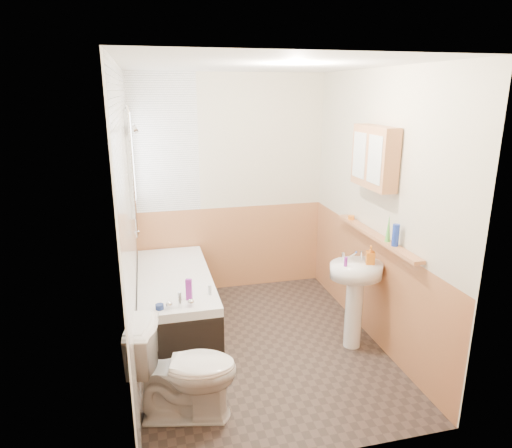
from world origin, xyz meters
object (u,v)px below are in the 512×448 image
object	(u,v)px
toilet	(185,370)
medicine_cabinet	(374,157)
pine_shelf	(375,236)
bathtub	(176,300)
sink	(355,288)

from	to	relation	value
toilet	medicine_cabinet	distance (m)	2.36
pine_shelf	medicine_cabinet	bearing A→B (deg)	110.50
bathtub	toilet	size ratio (longest dim) A/B	2.14
bathtub	pine_shelf	bearing A→B (deg)	-21.14
sink	toilet	bearing A→B (deg)	-160.22
toilet	pine_shelf	size ratio (longest dim) A/B	0.55
bathtub	pine_shelf	distance (m)	2.04
toilet	sink	bearing A→B (deg)	-57.64
toilet	medicine_cabinet	world-z (taller)	medicine_cabinet
bathtub	toilet	distance (m)	1.34
pine_shelf	medicine_cabinet	distance (m)	0.71
sink	pine_shelf	world-z (taller)	pine_shelf
medicine_cabinet	toilet	bearing A→B (deg)	-157.58
bathtub	medicine_cabinet	xyz separation A→B (m)	(1.74, -0.61, 1.45)
medicine_cabinet	pine_shelf	bearing A→B (deg)	-69.50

